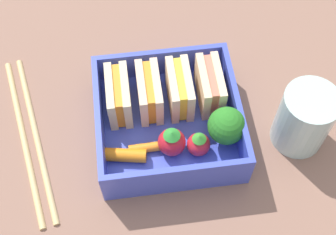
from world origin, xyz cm
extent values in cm
cube|color=#876150|center=(0.00, 0.00, -1.00)|extent=(120.00, 120.00, 2.00)
cube|color=#4050C4|center=(0.00, 0.00, 0.60)|extent=(15.16, 14.92, 1.20)
cube|color=#4050C4|center=(0.00, 7.16, 3.14)|extent=(15.16, 0.60, 3.88)
cube|color=#4050C4|center=(0.00, -7.16, 3.14)|extent=(15.16, 0.60, 3.88)
cube|color=#4050C4|center=(-7.28, 0.00, 3.14)|extent=(0.60, 13.72, 3.88)
cube|color=#4050C4|center=(7.28, 0.00, 3.14)|extent=(0.60, 13.72, 3.88)
cube|color=beige|center=(-5.83, 2.95, 3.46)|extent=(0.82, 5.90, 4.52)
cube|color=orange|center=(-5.01, 2.95, 3.46)|extent=(0.82, 5.43, 4.16)
cube|color=beige|center=(-4.19, 2.95, 3.46)|extent=(0.82, 5.90, 4.52)
cube|color=beige|center=(-2.49, 2.95, 3.46)|extent=(0.82, 5.90, 4.52)
cube|color=orange|center=(-1.67, 2.95, 3.46)|extent=(0.82, 5.43, 4.16)
cube|color=beige|center=(-0.85, 2.95, 3.46)|extent=(0.82, 5.90, 4.52)
cube|color=beige|center=(0.85, 2.95, 3.46)|extent=(0.82, 5.90, 4.52)
cube|color=yellow|center=(1.67, 2.95, 3.46)|extent=(0.82, 5.43, 4.16)
cube|color=beige|center=(2.49, 2.95, 3.46)|extent=(0.82, 5.90, 4.52)
cube|color=beige|center=(4.19, 2.95, 3.46)|extent=(0.82, 5.90, 4.52)
cube|color=#D87259|center=(5.01, 2.95, 3.46)|extent=(0.82, 5.43, 4.16)
cube|color=beige|center=(5.83, 2.95, 3.46)|extent=(0.82, 5.90, 4.52)
cylinder|color=orange|center=(-4.95, -3.49, 1.91)|extent=(4.55, 2.19, 1.42)
cylinder|color=orange|center=(-2.41, -2.80, 1.71)|extent=(4.28, 1.11, 1.02)
sphere|color=red|center=(-0.06, -3.00, 2.68)|extent=(2.95, 2.95, 2.95)
cone|color=#2C8A30|center=(-0.06, -3.00, 4.45)|extent=(1.77, 1.77, 0.60)
sphere|color=red|center=(2.76, -3.51, 2.44)|extent=(2.48, 2.48, 2.48)
cone|color=#388C2D|center=(2.76, -3.51, 3.98)|extent=(1.49, 1.49, 0.60)
cylinder|color=#83C571|center=(5.72, -2.62, 1.99)|extent=(1.12, 1.12, 1.57)
sphere|color=#297923|center=(5.72, -2.62, 4.16)|extent=(3.96, 3.96, 3.96)
cylinder|color=tan|center=(-16.03, 0.92, 0.35)|extent=(5.09, 21.40, 0.70)
cylinder|color=tan|center=(-14.67, 1.21, 0.35)|extent=(5.09, 21.40, 0.70)
cylinder|color=silver|center=(14.00, -2.62, 3.76)|extent=(5.77, 5.77, 7.52)
camera|label=1|loc=(-3.31, -25.37, 45.77)|focal=50.00mm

